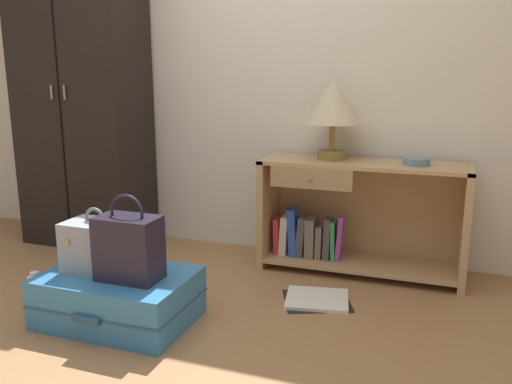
# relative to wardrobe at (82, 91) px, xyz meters

# --- Properties ---
(ground_plane) EXTENTS (9.00, 9.00, 0.00)m
(ground_plane) POSITION_rel_wardrobe_xyz_m (1.15, -1.20, -1.05)
(ground_plane) COLOR #9E7047
(back_wall) EXTENTS (6.40, 0.10, 2.60)m
(back_wall) POSITION_rel_wardrobe_xyz_m (1.15, 0.30, 0.25)
(back_wall) COLOR silver
(back_wall) RESTS_ON ground_plane
(wardrobe) EXTENTS (0.83, 0.47, 2.09)m
(wardrobe) POSITION_rel_wardrobe_xyz_m (0.00, 0.00, 0.00)
(wardrobe) COLOR black
(wardrobe) RESTS_ON ground_plane
(bookshelf) EXTENTS (1.18, 0.39, 0.67)m
(bookshelf) POSITION_rel_wardrobe_xyz_m (1.84, 0.05, -0.71)
(bookshelf) COLOR tan
(bookshelf) RESTS_ON ground_plane
(table_lamp) EXTENTS (0.34, 0.34, 0.47)m
(table_lamp) POSITION_rel_wardrobe_xyz_m (1.70, 0.07, -0.06)
(table_lamp) COLOR olive
(table_lamp) RESTS_ON bookshelf
(bowl) EXTENTS (0.15, 0.15, 0.04)m
(bowl) POSITION_rel_wardrobe_xyz_m (2.18, 0.02, -0.36)
(bowl) COLOR slate
(bowl) RESTS_ON bookshelf
(suitcase_large) EXTENTS (0.70, 0.50, 0.24)m
(suitcase_large) POSITION_rel_wardrobe_xyz_m (0.91, -1.02, -0.93)
(suitcase_large) COLOR teal
(suitcase_large) RESTS_ON ground_plane
(train_case) EXTENTS (0.29, 0.21, 0.31)m
(train_case) POSITION_rel_wardrobe_xyz_m (0.80, -1.00, -0.69)
(train_case) COLOR #8E99A3
(train_case) RESTS_ON suitcase_large
(handbag) EXTENTS (0.28, 0.17, 0.40)m
(handbag) POSITION_rel_wardrobe_xyz_m (1.01, -1.05, -0.65)
(handbag) COLOR #231E2D
(handbag) RESTS_ON suitcase_large
(bottle) EXTENTS (0.07, 0.07, 0.18)m
(bottle) POSITION_rel_wardrobe_xyz_m (0.42, -1.02, -0.96)
(bottle) COLOR white
(bottle) RESTS_ON ground_plane
(open_book_on_floor) EXTENTS (0.42, 0.40, 0.02)m
(open_book_on_floor) POSITION_rel_wardrobe_xyz_m (1.75, -0.48, -1.04)
(open_book_on_floor) COLOR white
(open_book_on_floor) RESTS_ON ground_plane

